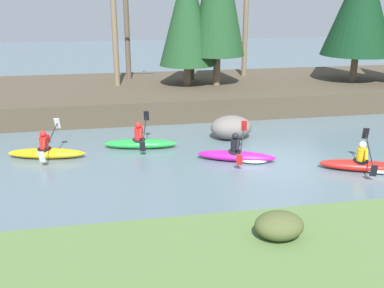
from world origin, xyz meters
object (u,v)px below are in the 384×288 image
object	(u,v)px
kayaker_middle	(240,155)
boulder_midstream	(231,127)
kayaker_trailing	(141,142)
kayaker_far_back	(47,152)
kayaker_lead	(366,165)

from	to	relation	value
kayaker_middle	boulder_midstream	xyz separation A→B (m)	(0.38, 2.52, 0.27)
kayaker_middle	boulder_midstream	world-z (taller)	kayaker_middle
kayaker_trailing	kayaker_far_back	xyz separation A→B (m)	(-3.33, -0.47, 0.00)
kayaker_lead	kayaker_far_back	bearing A→B (deg)	-175.54
kayaker_middle	kayaker_far_back	world-z (taller)	same
kayaker_lead	kayaker_far_back	size ratio (longest dim) A/B	0.98
kayaker_trailing	kayaker_far_back	distance (m)	3.37
kayaker_far_back	boulder_midstream	xyz separation A→B (m)	(6.97, 0.99, 0.24)
kayaker_middle	boulder_midstream	size ratio (longest dim) A/B	1.66
kayaker_middle	kayaker_far_back	distance (m)	6.76
kayaker_lead	kayaker_trailing	size ratio (longest dim) A/B	0.98
kayaker_far_back	boulder_midstream	size ratio (longest dim) A/B	1.69
kayaker_lead	kayaker_trailing	world-z (taller)	same
kayaker_lead	boulder_midstream	size ratio (longest dim) A/B	1.66
kayaker_lead	kayaker_middle	bearing A→B (deg)	177.94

